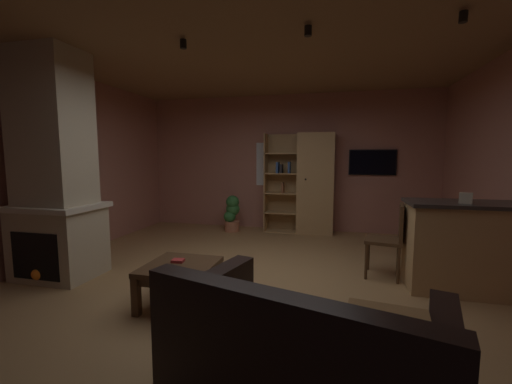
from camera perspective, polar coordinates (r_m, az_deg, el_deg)
floor at (r=3.87m, az=-1.45°, el=-16.47°), size 5.82×6.07×0.02m
wall_back at (r=6.58m, az=5.46°, el=5.20°), size 5.94×0.06×2.74m
wall_left at (r=5.18m, az=-34.83°, el=3.85°), size 0.06×6.07×2.74m
ceiling at (r=3.78m, az=-1.57°, el=25.73°), size 5.82×6.07×0.02m
window_pane_back at (r=6.60m, az=2.65°, el=5.02°), size 0.61×0.01×0.88m
stone_fireplace at (r=4.57m, az=-32.43°, el=2.17°), size 1.00×0.77×2.74m
bookshelf_cabinet at (r=6.27m, az=9.80°, el=1.43°), size 1.34×0.41×1.95m
kitchen_bar_counter at (r=4.24m, az=34.63°, el=-8.22°), size 1.41×0.61×1.00m
tissue_box at (r=4.01m, az=33.51°, el=-0.92°), size 0.16×0.16×0.11m
leather_couch at (r=2.12m, az=8.79°, el=-27.84°), size 1.76×1.33×0.84m
coffee_table at (r=3.37m, az=-13.45°, el=-13.82°), size 0.68×0.70×0.42m
table_book_0 at (r=3.41m, az=-13.84°, el=-11.88°), size 0.13×0.11×0.03m
dining_chair at (r=4.26m, az=23.03°, el=-7.20°), size 0.49×0.49×0.92m
potted_floor_plant at (r=6.41m, az=-4.34°, el=-3.78°), size 0.31×0.31×0.73m
wall_mounted_tv at (r=6.49m, az=20.16°, el=5.03°), size 0.86×0.06×0.49m
track_light_spot_0 at (r=4.47m, az=-30.45°, el=20.75°), size 0.07×0.07×0.09m
track_light_spot_1 at (r=3.75m, az=-12.93°, el=24.47°), size 0.07×0.07×0.09m
track_light_spot_2 at (r=3.38m, az=9.33°, el=26.62°), size 0.07×0.07×0.09m
track_light_spot_3 at (r=3.53m, az=33.20°, el=24.82°), size 0.07×0.07×0.09m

